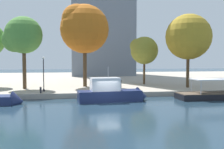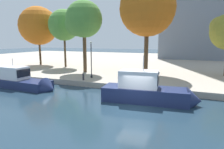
% 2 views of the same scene
% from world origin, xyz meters
% --- Properties ---
extents(ground_plane, '(220.00, 220.00, 0.00)m').
position_xyz_m(ground_plane, '(0.00, 0.00, 0.00)').
color(ground_plane, '#1E3342').
extents(dock_promenade, '(120.00, 55.00, 0.65)m').
position_xyz_m(dock_promenade, '(0.00, 32.52, 0.33)').
color(dock_promenade, '#A39989').
rests_on(dock_promenade, ground_plane).
extents(motor_yacht_1, '(8.66, 3.14, 4.82)m').
position_xyz_m(motor_yacht_1, '(0.83, 2.18, 0.84)').
color(motor_yacht_1, navy).
rests_on(motor_yacht_1, ground_plane).
extents(tour_boat_2, '(11.36, 3.03, 3.77)m').
position_xyz_m(tour_boat_2, '(15.11, 1.98, 0.22)').
color(tour_boat_2, black).
rests_on(tour_boat_2, ground_plane).
extents(mooring_bollard_0, '(0.26, 0.26, 0.83)m').
position_xyz_m(mooring_bollard_0, '(-8.05, 5.75, 1.10)').
color(mooring_bollard_0, '#2D2D33').
rests_on(mooring_bollard_0, dock_promenade).
extents(lamp_post, '(0.33, 0.33, 4.68)m').
position_xyz_m(lamp_post, '(-7.85, 7.48, 3.18)').
color(lamp_post, black).
rests_on(lamp_post, dock_promenade).
extents(tree_0, '(5.88, 5.45, 10.64)m').
position_xyz_m(tree_0, '(-11.27, 11.44, 8.37)').
color(tree_0, '#4C3823').
rests_on(tree_0, dock_promenade).
extents(tree_1, '(4.83, 4.83, 8.34)m').
position_xyz_m(tree_1, '(8.43, 15.72, 6.57)').
color(tree_1, '#4C3823').
rests_on(tree_1, dock_promenade).
extents(tree_3, '(6.99, 6.99, 11.31)m').
position_xyz_m(tree_3, '(13.92, 9.53, 8.61)').
color(tree_3, '#4C3823').
rests_on(tree_3, dock_promenade).
extents(tree_4, '(7.77, 7.77, 13.07)m').
position_xyz_m(tree_4, '(-2.19, 13.09, 10.17)').
color(tree_4, '#4C3823').
rests_on(tree_4, dock_promenade).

